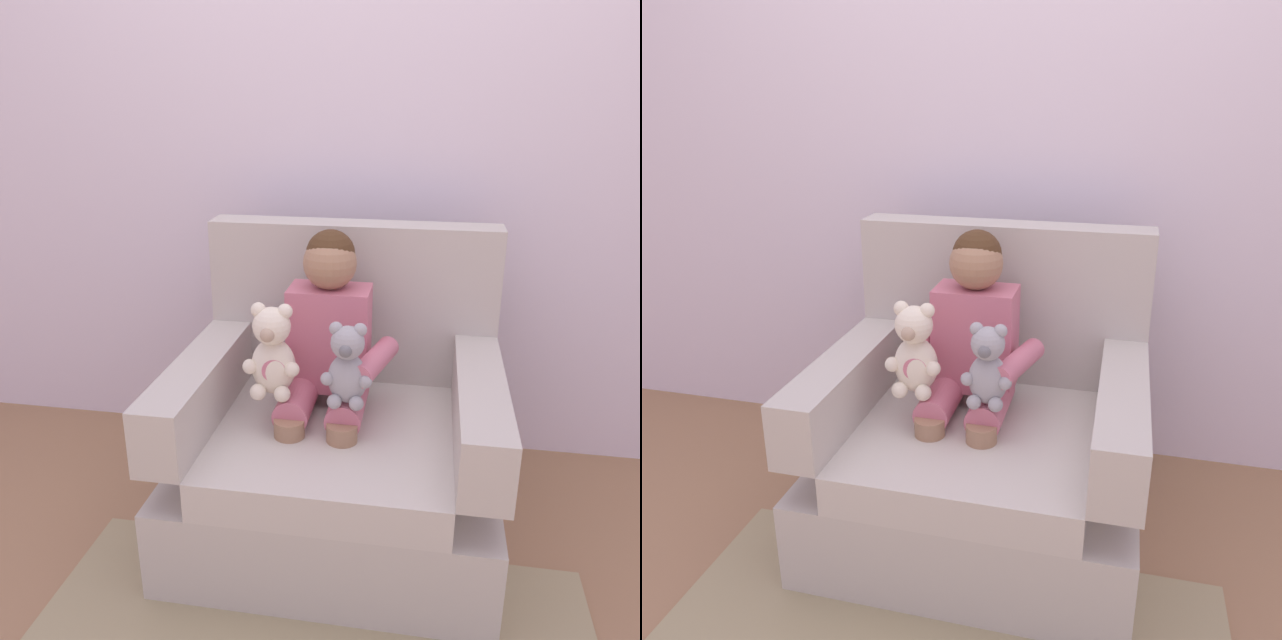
{
  "view_description": "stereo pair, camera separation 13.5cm",
  "coord_description": "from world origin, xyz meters",
  "views": [
    {
      "loc": [
        0.26,
        -1.8,
        1.41
      ],
      "look_at": [
        -0.05,
        -0.05,
        0.77
      ],
      "focal_mm": 36.2,
      "sensor_mm": 36.0,
      "label": 1
    },
    {
      "loc": [
        0.39,
        -1.77,
        1.41
      ],
      "look_at": [
        -0.05,
        -0.05,
        0.77
      ],
      "focal_mm": 36.2,
      "sensor_mm": 36.0,
      "label": 2
    }
  ],
  "objects": [
    {
      "name": "back_wall",
      "position": [
        0.0,
        0.69,
        1.3
      ],
      "size": [
        6.0,
        0.1,
        2.6
      ],
      "primitive_type": "cube",
      "color": "silver",
      "rests_on": "ground"
    },
    {
      "name": "ground_plane",
      "position": [
        0.0,
        0.0,
        0.0
      ],
      "size": [
        8.0,
        8.0,
        0.0
      ],
      "primitive_type": "plane",
      "color": "#936D4C"
    },
    {
      "name": "armchair",
      "position": [
        0.0,
        0.05,
        0.31
      ],
      "size": [
        1.0,
        0.86,
        0.98
      ],
      "color": "#BCB7AD",
      "rests_on": "ground"
    },
    {
      "name": "seated_child",
      "position": [
        -0.05,
        0.06,
        0.63
      ],
      "size": [
        0.45,
        0.39,
        0.82
      ],
      "rotation": [
        0.0,
        0.0,
        0.11
      ],
      "color": "#C66B7F",
      "rests_on": "armchair"
    },
    {
      "name": "plush_cream",
      "position": [
        -0.19,
        -0.07,
        0.66
      ],
      "size": [
        0.17,
        0.14,
        0.29
      ],
      "rotation": [
        0.0,
        0.0,
        -0.38
      ],
      "color": "silver",
      "rests_on": "armchair"
    },
    {
      "name": "plush_grey",
      "position": [
        0.04,
        -0.1,
        0.64
      ],
      "size": [
        0.15,
        0.12,
        0.26
      ],
      "rotation": [
        0.0,
        0.0,
        -0.36
      ],
      "color": "#9E9EA3",
      "rests_on": "armchair"
    }
  ]
}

